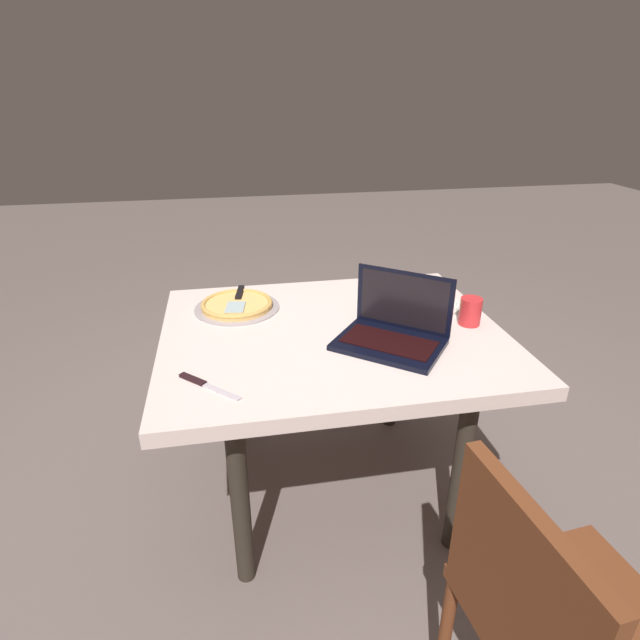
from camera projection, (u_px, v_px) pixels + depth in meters
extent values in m
plane|color=#675955|center=(331.00, 484.00, 2.13)|extent=(12.00, 12.00, 0.00)
cube|color=beige|center=(333.00, 336.00, 1.83)|extent=(1.21, 0.99, 0.05)
cylinder|color=#2C251D|center=(240.00, 501.00, 1.60)|extent=(0.06, 0.06, 0.68)
cylinder|color=#2C251D|center=(461.00, 471.00, 1.72)|extent=(0.06, 0.06, 0.68)
cylinder|color=#2C251D|center=(233.00, 378.00, 2.26)|extent=(0.06, 0.06, 0.68)
cylinder|color=#2C251D|center=(393.00, 363.00, 2.38)|extent=(0.06, 0.06, 0.68)
cube|color=black|center=(389.00, 344.00, 1.71)|extent=(0.42, 0.41, 0.02)
cube|color=black|center=(389.00, 342.00, 1.70)|extent=(0.33, 0.31, 0.00)
cube|color=black|center=(404.00, 300.00, 1.76)|extent=(0.28, 0.22, 0.21)
cube|color=black|center=(403.00, 300.00, 1.75)|extent=(0.25, 0.20, 0.19)
cylinder|color=white|center=(427.00, 304.00, 2.02)|extent=(0.26, 0.26, 0.01)
torus|color=white|center=(427.00, 301.00, 2.02)|extent=(0.25, 0.25, 0.01)
cube|color=#EDCF68|center=(427.00, 300.00, 2.01)|extent=(0.18, 0.15, 0.02)
cube|color=tan|center=(409.00, 298.00, 2.03)|extent=(0.06, 0.10, 0.03)
cylinder|color=#9D9297|center=(237.00, 308.00, 2.00)|extent=(0.33, 0.33, 0.01)
cylinder|color=#EBB563|center=(237.00, 305.00, 1.99)|extent=(0.28, 0.28, 0.02)
torus|color=tan|center=(237.00, 303.00, 1.99)|extent=(0.28, 0.28, 0.02)
cube|color=#AABDC2|center=(235.00, 307.00, 1.95)|extent=(0.09, 0.11, 0.00)
cube|color=black|center=(240.00, 292.00, 2.08)|extent=(0.04, 0.13, 0.01)
cube|color=#C0B2BD|center=(217.00, 390.00, 1.47)|extent=(0.14, 0.14, 0.00)
cube|color=black|center=(193.00, 379.00, 1.51)|extent=(0.08, 0.08, 0.01)
cylinder|color=red|center=(470.00, 311.00, 1.85)|extent=(0.08, 0.08, 0.10)
cylinder|color=#442715|center=(471.00, 304.00, 1.84)|extent=(0.07, 0.07, 0.01)
cube|color=brown|center=(581.00, 628.00, 1.12)|extent=(0.48, 0.48, 0.04)
cube|color=brown|center=(518.00, 586.00, 0.98)|extent=(0.08, 0.41, 0.38)
cylinder|color=brown|center=(570.00, 597.00, 1.44)|extent=(0.03, 0.03, 0.43)
cylinder|color=brown|center=(445.00, 635.00, 1.34)|extent=(0.03, 0.03, 0.43)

